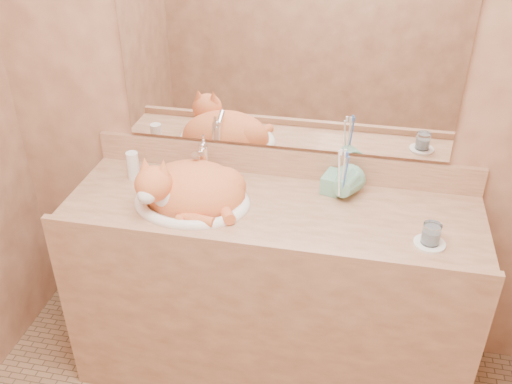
% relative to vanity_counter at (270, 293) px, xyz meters
% --- Properties ---
extents(wall_back, '(2.40, 0.02, 2.50)m').
position_rel_vanity_counter_xyz_m(wall_back, '(0.00, 0.28, 0.82)').
color(wall_back, brown).
rests_on(wall_back, ground).
extents(vanity_counter, '(1.60, 0.55, 0.85)m').
position_rel_vanity_counter_xyz_m(vanity_counter, '(0.00, 0.00, 0.00)').
color(vanity_counter, brown).
rests_on(vanity_counter, floor).
extents(mirror, '(1.30, 0.02, 0.80)m').
position_rel_vanity_counter_xyz_m(mirror, '(0.00, 0.26, 0.97)').
color(mirror, white).
rests_on(mirror, wall_back).
extents(sink_basin, '(0.49, 0.43, 0.14)m').
position_rel_vanity_counter_xyz_m(sink_basin, '(-0.31, -0.02, 0.49)').
color(sink_basin, white).
rests_on(sink_basin, vanity_counter).
extents(faucet, '(0.05, 0.14, 0.19)m').
position_rel_vanity_counter_xyz_m(faucet, '(-0.31, 0.15, 0.52)').
color(faucet, white).
rests_on(faucet, vanity_counter).
extents(cat, '(0.41, 0.33, 0.22)m').
position_rel_vanity_counter_xyz_m(cat, '(-0.32, -0.02, 0.49)').
color(cat, '#D05F30').
rests_on(cat, sink_basin).
extents(soap_dispenser, '(0.09, 0.09, 0.17)m').
position_rel_vanity_counter_xyz_m(soap_dispenser, '(0.20, 0.13, 0.51)').
color(soap_dispenser, '#6DAF91').
rests_on(soap_dispenser, vanity_counter).
extents(toothbrush_cup, '(0.15, 0.15, 0.11)m').
position_rel_vanity_counter_xyz_m(toothbrush_cup, '(0.25, 0.09, 0.48)').
color(toothbrush_cup, '#6DAF91').
rests_on(toothbrush_cup, vanity_counter).
extents(toothbrushes, '(0.04, 0.04, 0.23)m').
position_rel_vanity_counter_xyz_m(toothbrushes, '(0.25, 0.09, 0.56)').
color(toothbrushes, white).
rests_on(toothbrushes, toothbrush_cup).
extents(saucer, '(0.11, 0.11, 0.01)m').
position_rel_vanity_counter_xyz_m(saucer, '(0.58, -0.11, 0.43)').
color(saucer, white).
rests_on(saucer, vanity_counter).
extents(water_glass, '(0.06, 0.06, 0.08)m').
position_rel_vanity_counter_xyz_m(water_glass, '(0.58, -0.11, 0.47)').
color(water_glass, silver).
rests_on(water_glass, saucer).
extents(lotion_bottle, '(0.05, 0.05, 0.12)m').
position_rel_vanity_counter_xyz_m(lotion_bottle, '(-0.60, 0.12, 0.48)').
color(lotion_bottle, white).
rests_on(lotion_bottle, vanity_counter).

